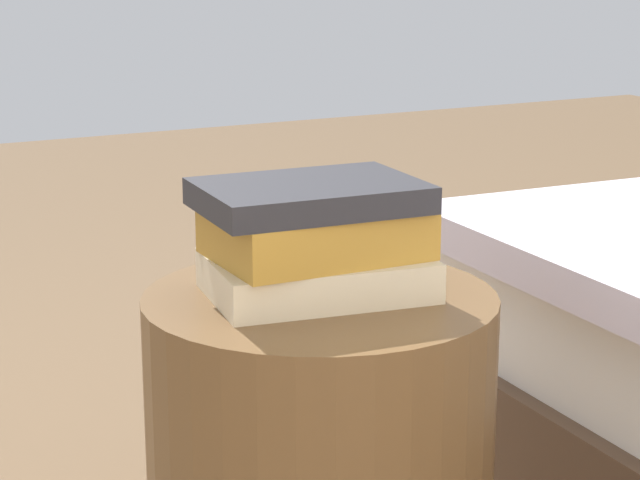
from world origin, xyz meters
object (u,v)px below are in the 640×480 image
(side_table, at_px, (320,475))
(book_charcoal, at_px, (310,196))
(book_ochre, at_px, (315,232))
(book_cream, at_px, (320,275))

(side_table, xyz_separation_m, book_charcoal, (0.01, -0.01, 0.36))
(book_ochre, distance_m, book_charcoal, 0.05)
(book_charcoal, bearing_deg, book_ochre, -165.87)
(book_cream, distance_m, book_charcoal, 0.10)
(book_ochre, xyz_separation_m, book_charcoal, (0.01, 0.00, 0.05))
(side_table, distance_m, book_cream, 0.26)
(side_table, bearing_deg, book_ochre, -76.02)
(book_cream, bearing_deg, book_ochre, -18.24)
(book_cream, bearing_deg, book_charcoal, 2.36)
(side_table, distance_m, book_ochre, 0.32)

